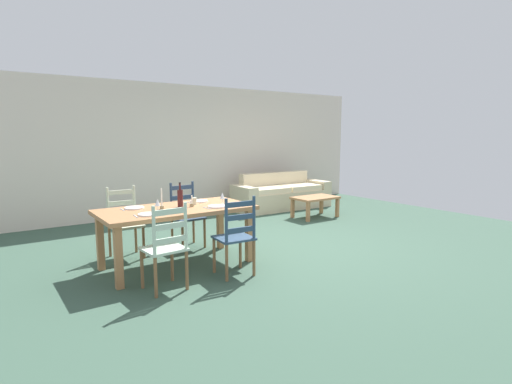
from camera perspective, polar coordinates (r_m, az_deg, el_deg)
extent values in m
cube|color=#385444|center=(6.19, 2.56, -7.59)|extent=(9.60, 9.60, 0.02)
cube|color=beige|center=(8.81, -10.63, 5.93)|extent=(9.60, 0.16, 2.70)
cube|color=#B3794B|center=(5.20, -11.19, -2.47)|extent=(1.90, 0.96, 0.05)
cube|color=#B3794B|center=(4.66, -18.84, -8.75)|extent=(0.08, 0.08, 0.70)
cube|color=#B3794B|center=(5.35, -1.00, -6.12)|extent=(0.08, 0.08, 0.70)
cube|color=#B3794B|center=(5.37, -21.13, -6.63)|extent=(0.08, 0.08, 0.70)
cube|color=#B3794B|center=(5.98, -5.09, -4.63)|extent=(0.08, 0.08, 0.70)
cube|color=silver|center=(4.49, -12.90, -7.83)|extent=(0.45, 0.43, 0.03)
cylinder|color=brown|center=(4.64, -15.78, -10.40)|extent=(0.04, 0.04, 0.43)
cylinder|color=brown|center=(4.78, -11.76, -9.70)|extent=(0.04, 0.04, 0.43)
cylinder|color=brown|center=(4.34, -13.97, -11.62)|extent=(0.04, 0.04, 0.43)
cylinder|color=brown|center=(4.49, -9.74, -10.81)|extent=(0.04, 0.04, 0.43)
cylinder|color=silver|center=(4.20, -14.20, -5.28)|extent=(0.04, 0.04, 0.50)
cylinder|color=silver|center=(4.36, -9.89, -4.67)|extent=(0.04, 0.04, 0.50)
cube|color=silver|center=(4.31, -11.96, -6.66)|extent=(0.38, 0.05, 0.06)
cube|color=silver|center=(4.27, -12.02, -4.71)|extent=(0.38, 0.05, 0.06)
cube|color=silver|center=(4.24, -12.08, -2.74)|extent=(0.38, 0.05, 0.06)
cube|color=navy|center=(4.84, -3.17, -6.48)|extent=(0.45, 0.43, 0.03)
cylinder|color=brown|center=(4.97, -5.93, -8.86)|extent=(0.04, 0.04, 0.43)
cylinder|color=brown|center=(5.13, -2.23, -8.30)|extent=(0.04, 0.04, 0.43)
cylinder|color=brown|center=(4.68, -4.15, -9.94)|extent=(0.04, 0.04, 0.43)
cylinder|color=brown|center=(4.84, -0.29, -9.29)|extent=(0.04, 0.04, 0.43)
cylinder|color=navy|center=(4.55, -4.21, -4.03)|extent=(0.04, 0.04, 0.50)
cylinder|color=navy|center=(4.72, -0.29, -3.57)|extent=(0.04, 0.04, 0.50)
cube|color=navy|center=(4.66, -2.21, -5.36)|extent=(0.38, 0.05, 0.06)
cube|color=navy|center=(4.63, -2.22, -3.56)|extent=(0.38, 0.05, 0.06)
cube|color=navy|center=(4.60, -2.23, -1.73)|extent=(0.38, 0.05, 0.06)
cube|color=beige|center=(5.76, -17.89, -4.49)|extent=(0.43, 0.41, 0.03)
cylinder|color=brown|center=(5.71, -15.57, -6.89)|extent=(0.04, 0.04, 0.43)
cylinder|color=brown|center=(5.61, -19.08, -7.30)|extent=(0.04, 0.04, 0.43)
cylinder|color=brown|center=(6.02, -16.60, -6.15)|extent=(0.04, 0.04, 0.43)
cylinder|color=brown|center=(5.93, -19.94, -6.52)|extent=(0.04, 0.04, 0.43)
cylinder|color=beige|center=(5.92, -16.79, -1.52)|extent=(0.04, 0.04, 0.50)
cylinder|color=beige|center=(5.83, -20.17, -1.82)|extent=(0.04, 0.04, 0.50)
cube|color=beige|center=(5.89, -18.41, -2.92)|extent=(0.38, 0.03, 0.06)
cube|color=beige|center=(5.87, -18.48, -1.48)|extent=(0.38, 0.03, 0.06)
cube|color=beige|center=(5.85, -18.54, -0.03)|extent=(0.38, 0.03, 0.06)
cube|color=navy|center=(6.06, -9.58, -3.58)|extent=(0.43, 0.42, 0.03)
cylinder|color=brown|center=(6.05, -7.26, -5.79)|extent=(0.04, 0.04, 0.43)
cylinder|color=brown|center=(5.89, -10.31, -6.25)|extent=(0.04, 0.04, 0.43)
cylinder|color=brown|center=(6.34, -8.80, -5.18)|extent=(0.04, 0.04, 0.43)
cylinder|color=brown|center=(6.19, -11.75, -5.60)|extent=(0.04, 0.04, 0.43)
cylinder|color=navy|center=(6.25, -8.90, -0.78)|extent=(0.04, 0.04, 0.50)
cylinder|color=navy|center=(6.09, -11.88, -1.09)|extent=(0.04, 0.04, 0.50)
cube|color=navy|center=(6.19, -10.34, -2.12)|extent=(0.38, 0.04, 0.06)
cube|color=navy|center=(6.16, -10.38, -0.75)|extent=(0.38, 0.04, 0.06)
cube|color=navy|center=(6.14, -10.41, 0.64)|extent=(0.38, 0.04, 0.06)
cylinder|color=white|center=(4.80, -14.91, -3.05)|extent=(0.24, 0.24, 0.02)
cube|color=silver|center=(4.75, -16.61, -3.30)|extent=(0.03, 0.17, 0.01)
cylinder|color=white|center=(5.17, -5.50, -2.03)|extent=(0.24, 0.24, 0.02)
cube|color=silver|center=(5.10, -6.97, -2.26)|extent=(0.03, 0.17, 0.01)
cylinder|color=white|center=(5.26, -16.79, -2.15)|extent=(0.24, 0.24, 0.02)
cube|color=silver|center=(5.22, -18.35, -2.37)|extent=(0.02, 0.17, 0.01)
cylinder|color=white|center=(5.60, -8.02, -1.28)|extent=(0.24, 0.24, 0.02)
cube|color=silver|center=(5.54, -9.40, -1.48)|extent=(0.02, 0.17, 0.01)
cylinder|color=#471919|center=(5.22, -10.65, -0.90)|extent=(0.07, 0.07, 0.22)
cylinder|color=#471919|center=(5.20, -10.69, 0.73)|extent=(0.02, 0.02, 0.08)
cylinder|color=black|center=(5.19, -10.70, 1.26)|extent=(0.03, 0.03, 0.02)
cylinder|color=white|center=(4.95, -13.69, -2.75)|extent=(0.06, 0.06, 0.01)
cylinder|color=white|center=(4.94, -13.70, -2.32)|extent=(0.01, 0.01, 0.07)
cone|color=white|center=(4.93, -13.73, -1.43)|extent=(0.06, 0.06, 0.08)
cylinder|color=white|center=(5.35, -4.77, -1.74)|extent=(0.06, 0.06, 0.01)
cylinder|color=white|center=(5.34, -4.77, -1.33)|extent=(0.01, 0.01, 0.07)
cone|color=white|center=(5.33, -4.78, -0.51)|extent=(0.06, 0.06, 0.08)
cylinder|color=beige|center=(5.39, -8.74, -1.27)|extent=(0.07, 0.07, 0.09)
cylinder|color=#998C66|center=(5.14, -13.13, -2.14)|extent=(0.05, 0.05, 0.04)
cylinder|color=white|center=(5.12, -13.17, -0.71)|extent=(0.02, 0.02, 0.22)
cylinder|color=#998C66|center=(5.23, -9.02, -1.84)|extent=(0.05, 0.05, 0.04)
cylinder|color=white|center=(5.22, -9.04, -1.06)|extent=(0.02, 0.02, 0.10)
cube|color=beige|center=(9.17, 3.71, -1.09)|extent=(1.83, 0.86, 0.40)
cube|color=beige|center=(9.38, 2.62, 0.36)|extent=(1.81, 0.26, 0.80)
cube|color=beige|center=(9.79, 8.50, -0.04)|extent=(0.27, 0.81, 0.58)
cube|color=beige|center=(8.59, -1.75, -1.10)|extent=(0.27, 0.81, 0.58)
cube|color=#F6E2B6|center=(9.37, 6.11, 0.68)|extent=(0.88, 0.67, 0.12)
cube|color=#F6E2B6|center=(8.83, 1.58, 0.27)|extent=(0.88, 0.67, 0.12)
cube|color=#B3794B|center=(8.24, 8.36, -0.80)|extent=(0.90, 0.56, 0.04)
cube|color=#B3794B|center=(7.84, 7.35, -2.80)|extent=(0.06, 0.06, 0.38)
cube|color=#B3794B|center=(8.39, 11.40, -2.17)|extent=(0.06, 0.06, 0.38)
cube|color=#B3794B|center=(8.18, 5.18, -2.31)|extent=(0.06, 0.06, 0.38)
cube|color=#B3794B|center=(8.71, 9.21, -1.74)|extent=(0.06, 0.06, 0.38)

